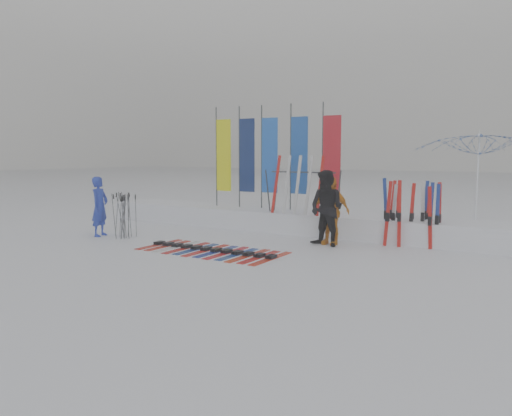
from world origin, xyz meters
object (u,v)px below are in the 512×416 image
Objects in this scene: tent_canopy at (476,186)px; person_blue at (100,206)px; person_black at (327,208)px; person_yellow at (331,211)px; ski_rack at (303,186)px; ski_row at (211,250)px.

person_blue is at bearing -153.78° from tent_canopy.
person_blue is 6.32m from person_black.
person_black is at bearing -88.17° from person_blue.
person_yellow is (6.02, 2.17, 0.03)m from person_blue.
person_yellow is 0.85× the size of ski_rack.
ski_rack is (0.70, 3.42, 1.35)m from ski_row.
person_yellow is at bearing -143.12° from tent_canopy.
person_black is at bearing -45.41° from ski_rack.
tent_canopy reaches higher than ski_rack.
tent_canopy is 7.03m from ski_row.
ski_rack is at bearing 78.48° from ski_row.
ski_row is (-2.04, -2.05, -0.91)m from person_black.
person_black is (6.03, 1.90, 0.12)m from person_blue.
ski_rack is (-1.34, 1.09, 0.52)m from person_yellow.
person_blue is 5.74m from ski_rack.
person_black is 0.58× the size of tent_canopy.
person_yellow is 0.50× the size of ski_row.
ski_rack is at bearing -164.66° from tent_canopy.
tent_canopy is at bearing -79.44° from person_blue.
tent_canopy is 4.56m from ski_rack.
ski_row is (3.99, -0.15, -0.80)m from person_blue.
person_yellow is 3.88m from tent_canopy.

